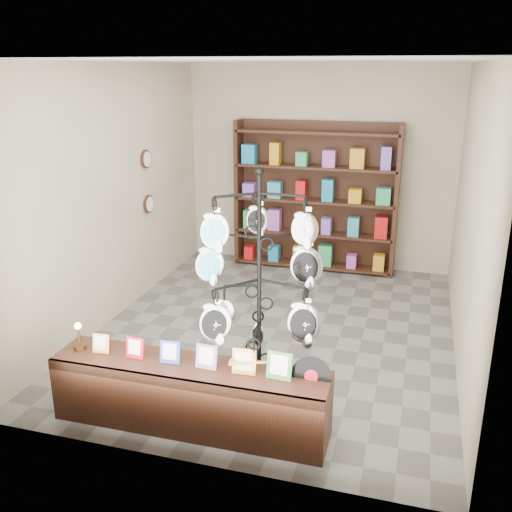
# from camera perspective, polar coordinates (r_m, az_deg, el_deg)

# --- Properties ---
(ground) EXTENTS (5.00, 5.00, 0.00)m
(ground) POSITION_cam_1_polar(r_m,az_deg,el_deg) (6.78, 2.03, -7.30)
(ground) COLOR slate
(ground) RESTS_ON ground
(room_envelope) EXTENTS (5.00, 5.00, 5.00)m
(room_envelope) POSITION_cam_1_polar(r_m,az_deg,el_deg) (6.21, 2.22, 8.28)
(room_envelope) COLOR beige
(room_envelope) RESTS_ON ground
(display_tree) EXTENTS (1.17, 1.17, 2.22)m
(display_tree) POSITION_cam_1_polar(r_m,az_deg,el_deg) (4.67, 0.32, -2.44)
(display_tree) COLOR black
(display_tree) RESTS_ON ground
(front_shelf) EXTENTS (2.37, 0.50, 0.84)m
(front_shelf) POSITION_cam_1_polar(r_m,az_deg,el_deg) (5.01, -6.62, -13.67)
(front_shelf) COLOR black
(front_shelf) RESTS_ON ground
(back_shelving) EXTENTS (2.42, 0.36, 2.20)m
(back_shelving) POSITION_cam_1_polar(r_m,az_deg,el_deg) (8.57, 5.91, 5.43)
(back_shelving) COLOR black
(back_shelving) RESTS_ON ground
(wall_clocks) EXTENTS (0.03, 0.24, 0.84)m
(wall_clocks) POSITION_cam_1_polar(r_m,az_deg,el_deg) (7.70, -10.79, 7.30)
(wall_clocks) COLOR black
(wall_clocks) RESTS_ON ground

